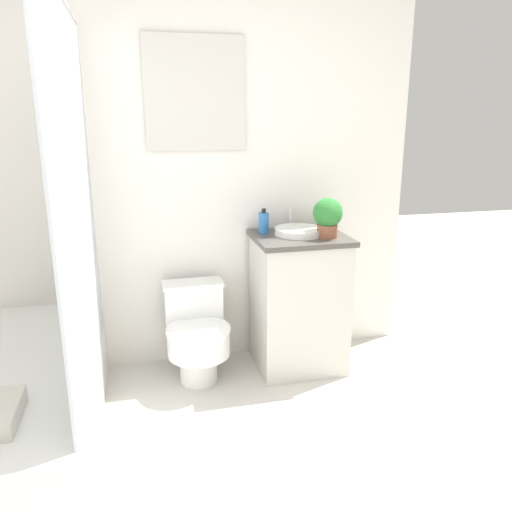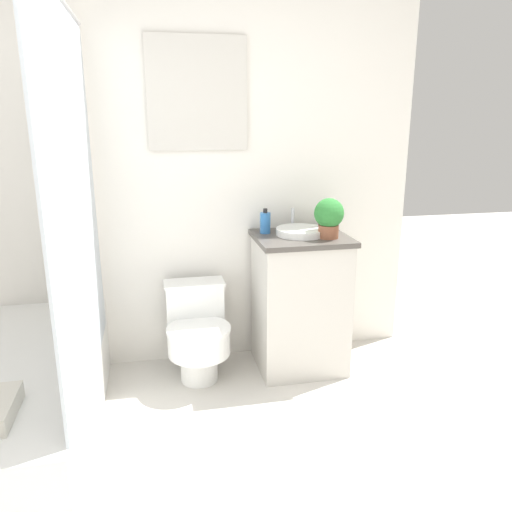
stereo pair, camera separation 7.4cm
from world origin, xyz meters
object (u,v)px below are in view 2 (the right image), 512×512
object	(u,v)px
toilet	(197,332)
potted_plant	(329,216)
soap_bottle	(265,223)
sink	(300,231)

from	to	relation	value
toilet	potted_plant	xyz separation A→B (m)	(0.76, -0.08, 0.68)
potted_plant	soap_bottle	bearing A→B (deg)	149.64
potted_plant	sink	bearing A→B (deg)	141.91
sink	toilet	bearing A→B (deg)	-177.40
toilet	sink	world-z (taller)	sink
sink	potted_plant	world-z (taller)	potted_plant
soap_bottle	toilet	bearing A→B (deg)	-165.16
soap_bottle	potted_plant	distance (m)	0.38
soap_bottle	potted_plant	world-z (taller)	potted_plant
soap_bottle	potted_plant	size ratio (longest dim) A/B	0.65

